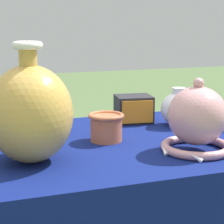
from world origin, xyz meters
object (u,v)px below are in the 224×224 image
Objects in this scene: mosaic_tile_box at (134,109)px; bowl_shallow_charcoal at (44,122)px; vase_dome_bell at (197,121)px; vase_tall_bulbous at (30,113)px; jar_round_porcelain at (178,109)px; cup_wide_terracotta at (107,126)px.

bowl_shallow_charcoal is at bearing -168.75° from mosaic_tile_box.
vase_dome_bell is 0.48m from bowl_shallow_charcoal.
vase_tall_bulbous is 0.31m from bowl_shallow_charcoal.
vase_dome_bell is 1.52× the size of mosaic_tile_box.
vase_tall_bulbous is 2.33× the size of jar_round_porcelain.
jar_round_porcelain is at bearing 18.79° from cup_wide_terracotta.
jar_round_porcelain is at bearing -10.41° from bowl_shallow_charcoal.
cup_wide_terracotta is at bearing -48.79° from bowl_shallow_charcoal.
mosaic_tile_box is at bearing 3.33° from bowl_shallow_charcoal.
jar_round_porcelain is at bearing 22.13° from vase_tall_bulbous.
mosaic_tile_box is at bearing 50.05° from cup_wide_terracotta.
bowl_shallow_charcoal is 0.43m from jar_round_porcelain.
vase_tall_bulbous is 0.54m from jar_round_porcelain.
vase_tall_bulbous is 0.42m from vase_dome_bell.
mosaic_tile_box is at bearing 94.55° from vase_dome_bell.
mosaic_tile_box is 1.05× the size of jar_round_porcelain.
vase_tall_bulbous reaches higher than jar_round_porcelain.
mosaic_tile_box is 0.24m from cup_wide_terracotta.
vase_dome_bell is 1.59× the size of jar_round_porcelain.
vase_tall_bulbous is at bearing -154.15° from cup_wide_terracotta.
vase_tall_bulbous is at bearing -134.44° from mosaic_tile_box.
cup_wide_terracotta is at bearing -122.03° from mosaic_tile_box.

